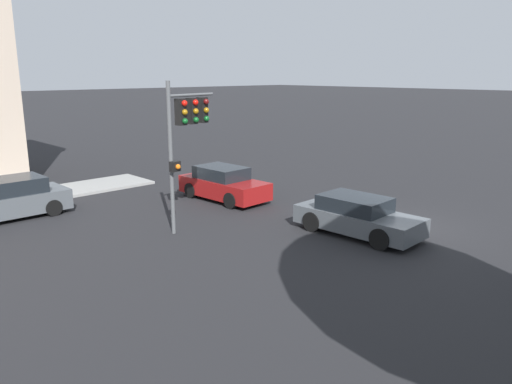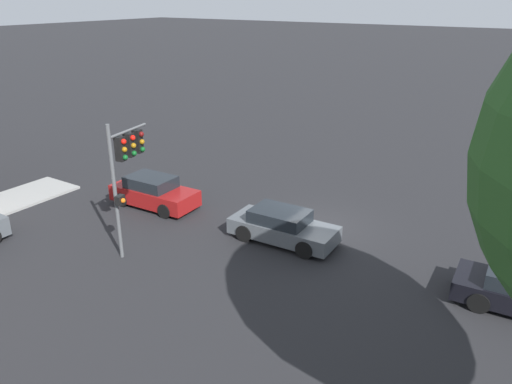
# 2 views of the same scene
# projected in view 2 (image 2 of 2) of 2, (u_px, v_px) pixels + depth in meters

# --- Properties ---
(ground_plane) EXTENTS (300.00, 300.00, 0.00)m
(ground_plane) POSITION_uv_depth(u_px,v_px,m) (318.00, 227.00, 21.74)
(ground_plane) COLOR black
(traffic_signal) EXTENTS (0.89, 2.33, 5.23)m
(traffic_signal) POSITION_uv_depth(u_px,v_px,m) (126.00, 159.00, 18.53)
(traffic_signal) COLOR #515456
(traffic_signal) RESTS_ON ground_plane
(crossing_car_1) EXTENTS (4.30, 1.99, 1.46)m
(crossing_car_1) POSITION_uv_depth(u_px,v_px,m) (154.00, 192.00, 23.62)
(crossing_car_1) COLOR maroon
(crossing_car_1) RESTS_ON ground_plane
(crossing_car_2) EXTENTS (4.45, 2.00, 1.34)m
(crossing_car_2) POSITION_uv_depth(u_px,v_px,m) (283.00, 226.00, 20.26)
(crossing_car_2) COLOR #4C5156
(crossing_car_2) RESTS_ON ground_plane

